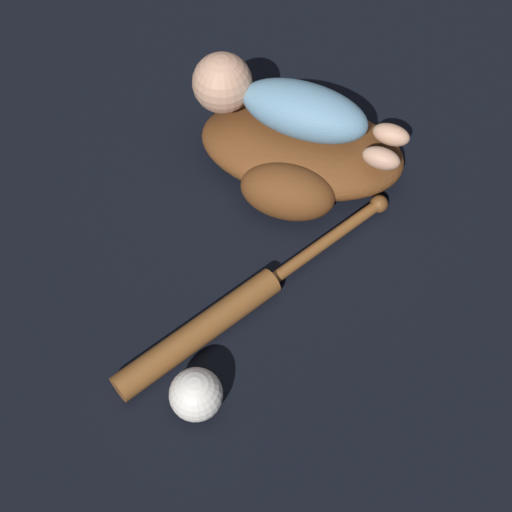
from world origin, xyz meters
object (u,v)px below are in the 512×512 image
object	(u,v)px
baseball_glove	(299,155)
baseball	(196,395)
baseball_bat	(226,313)
baby_figure	(280,103)

from	to	relation	value
baseball_glove	baseball	size ratio (longest dim) A/B	5.41
baseball_glove	baseball_bat	bearing A→B (deg)	58.76
baseball_glove	baseball_bat	distance (m)	0.34
baseball	baby_figure	bearing A→B (deg)	-113.92
baseball_bat	baseball	xyz separation A→B (m)	(0.06, 0.14, 0.02)
baseball_bat	baseball	world-z (taller)	baseball
baby_figure	baseball_bat	world-z (taller)	baby_figure
baby_figure	baseball	distance (m)	0.52
baby_figure	baseball	size ratio (longest dim) A/B	4.55
baseball_bat	baseball	size ratio (longest dim) A/B	6.28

